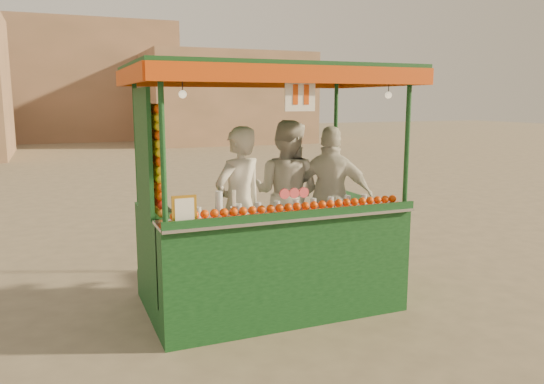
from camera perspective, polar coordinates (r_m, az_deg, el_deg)
name	(u,v)px	position (r m, az deg, el deg)	size (l,w,h in m)	color
ground	(271,297)	(6.71, -0.09, -11.11)	(90.00, 90.00, 0.00)	brown
building_right	(226,98)	(31.25, -4.96, 9.91)	(9.00, 6.00, 5.00)	#A5795D
building_center	(54,82)	(35.83, -22.15, 10.81)	(14.00, 7.00, 7.00)	#A5795D
juice_cart	(265,233)	(6.15, -0.78, -4.35)	(3.05, 1.97, 2.77)	#0E3415
vendor_left	(239,206)	(6.06, -3.51, -1.46)	(0.77, 0.64, 1.79)	beige
vendor_middle	(287,193)	(6.73, 1.57, -0.13)	(1.12, 1.12, 1.83)	beige
vendor_right	(331,198)	(6.66, 6.33, -0.60)	(1.10, 0.94, 1.76)	silver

